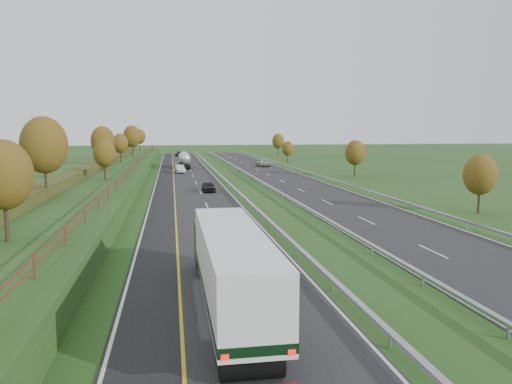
# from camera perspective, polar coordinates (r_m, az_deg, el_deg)

# --- Properties ---
(ground) EXTENTS (400.00, 400.00, 0.00)m
(ground) POSITION_cam_1_polar(r_m,az_deg,el_deg) (76.54, -1.67, 0.82)
(ground) COLOR #214518
(ground) RESTS_ON ground
(near_carriageway) EXTENTS (10.50, 200.00, 0.04)m
(near_carriageway) POSITION_cam_1_polar(r_m,az_deg,el_deg) (80.82, -7.79, 1.10)
(near_carriageway) COLOR black
(near_carriageway) RESTS_ON ground
(far_carriageway) EXTENTS (10.50, 200.00, 0.04)m
(far_carriageway) POSITION_cam_1_polar(r_m,az_deg,el_deg) (82.99, 3.68, 1.31)
(far_carriageway) COLOR black
(far_carriageway) RESTS_ON ground
(hard_shoulder) EXTENTS (3.00, 200.00, 0.04)m
(hard_shoulder) POSITION_cam_1_polar(r_m,az_deg,el_deg) (80.79, -10.45, 1.05)
(hard_shoulder) COLOR black
(hard_shoulder) RESTS_ON ground
(lane_markings) EXTENTS (26.75, 200.00, 0.01)m
(lane_markings) POSITION_cam_1_polar(r_m,az_deg,el_deg) (81.15, -3.26, 1.20)
(lane_markings) COLOR silver
(lane_markings) RESTS_ON near_carriageway
(embankment_left) EXTENTS (12.00, 200.00, 2.00)m
(embankment_left) POSITION_cam_1_polar(r_m,az_deg,el_deg) (81.36, -16.99, 1.59)
(embankment_left) COLOR #214518
(embankment_left) RESTS_ON ground
(hedge_left) EXTENTS (2.20, 180.00, 1.10)m
(hedge_left) POSITION_cam_1_polar(r_m,az_deg,el_deg) (81.52, -18.42, 2.64)
(hedge_left) COLOR #2D3716
(hedge_left) RESTS_ON embankment_left
(fence_left) EXTENTS (0.12, 189.06, 1.20)m
(fence_left) POSITION_cam_1_polar(r_m,az_deg,el_deg) (80.35, -13.89, 2.86)
(fence_left) COLOR #422B19
(fence_left) RESTS_ON embankment_left
(median_barrier_near) EXTENTS (0.32, 200.00, 0.71)m
(median_barrier_near) POSITION_cam_1_polar(r_m,az_deg,el_deg) (81.14, -3.77, 1.60)
(median_barrier_near) COLOR #989AA0
(median_barrier_near) RESTS_ON ground
(median_barrier_far) EXTENTS (0.32, 200.00, 0.71)m
(median_barrier_far) POSITION_cam_1_polar(r_m,az_deg,el_deg) (81.81, -0.21, 1.66)
(median_barrier_far) COLOR #989AA0
(median_barrier_far) RESTS_ON ground
(outer_barrier_far) EXTENTS (0.32, 200.00, 0.71)m
(outer_barrier_far) POSITION_cam_1_polar(r_m,az_deg,el_deg) (84.45, 7.51, 1.77)
(outer_barrier_far) COLOR #989AA0
(outer_barrier_far) RESTS_ON ground
(trees_left) EXTENTS (6.64, 164.30, 7.66)m
(trees_left) POSITION_cam_1_polar(r_m,az_deg,el_deg) (77.66, -17.19, 5.30)
(trees_left) COLOR #2D2116
(trees_left) RESTS_ON embankment_left
(trees_far) EXTENTS (8.45, 118.60, 7.12)m
(trees_far) POSITION_cam_1_polar(r_m,az_deg,el_deg) (114.30, 6.83, 5.00)
(trees_far) COLOR #2D2116
(trees_far) RESTS_ON ground
(box_lorry) EXTENTS (2.58, 16.28, 4.06)m
(box_lorry) POSITION_cam_1_polar(r_m,az_deg,el_deg) (23.00, -3.01, -8.29)
(box_lorry) COLOR black
(box_lorry) RESTS_ON near_carriageway
(road_tanker) EXTENTS (2.40, 11.22, 3.46)m
(road_tanker) POSITION_cam_1_polar(r_m,az_deg,el_deg) (111.47, -8.18, 3.70)
(road_tanker) COLOR silver
(road_tanker) RESTS_ON near_carriageway
(car_dark_near) EXTENTS (1.82, 4.15, 1.39)m
(car_dark_near) POSITION_cam_1_polar(r_m,az_deg,el_deg) (68.18, -5.46, 0.63)
(car_dark_near) COLOR black
(car_dark_near) RESTS_ON near_carriageway
(car_silver_mid) EXTENTS (2.26, 4.88, 1.55)m
(car_silver_mid) POSITION_cam_1_polar(r_m,az_deg,el_deg) (98.39, -8.72, 2.62)
(car_silver_mid) COLOR silver
(car_silver_mid) RESTS_ON near_carriageway
(car_small_far) EXTENTS (2.50, 5.24, 1.48)m
(car_small_far) POSITION_cam_1_polar(r_m,az_deg,el_deg) (160.51, -8.79, 4.33)
(car_small_far) COLOR #141C3F
(car_small_far) RESTS_ON near_carriageway
(car_oncoming) EXTENTS (2.99, 5.84, 1.58)m
(car_oncoming) POSITION_cam_1_polar(r_m,az_deg,el_deg) (115.00, 0.81, 3.36)
(car_oncoming) COLOR silver
(car_oncoming) RESTS_ON far_carriageway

